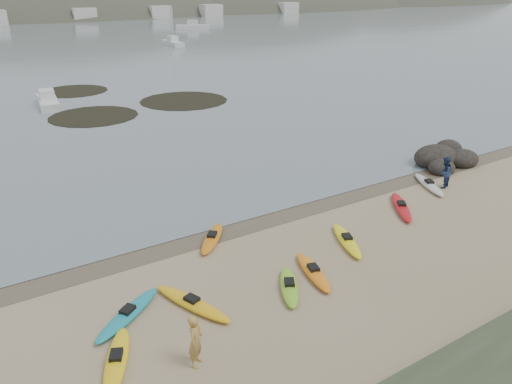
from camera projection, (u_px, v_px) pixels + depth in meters
ground at (256, 218)px, 26.67m from camera, size 600.00×600.00×0.00m
wet_sand at (259, 220)px, 26.44m from camera, size 60.00×60.00×0.00m
kayaks at (290, 256)px, 22.63m from camera, size 23.23×8.89×0.34m
person_west at (196, 341)px, 16.14m from camera, size 0.82×0.80×1.90m
person_east at (445, 173)px, 30.22m from camera, size 1.14×1.02×1.94m
rock_cluster at (444, 161)px, 34.46m from camera, size 5.13×3.74×1.65m
kelp_mats at (125, 102)px, 51.78m from camera, size 18.54×20.56×0.04m
moored_boats at (31, 50)px, 86.74m from camera, size 88.18×77.18×1.24m
far_hills at (82, 54)px, 203.02m from camera, size 550.00×135.00×80.00m
far_town at (0, 18)px, 141.49m from camera, size 199.00×5.00×4.00m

